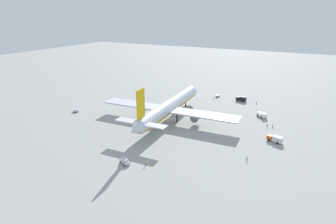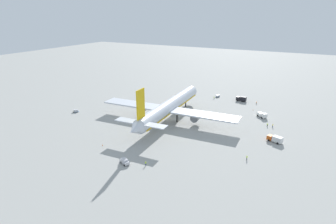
# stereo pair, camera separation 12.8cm
# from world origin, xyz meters

# --- Properties ---
(ground_plane) EXTENTS (600.00, 600.00, 0.00)m
(ground_plane) POSITION_xyz_m (0.00, 0.00, 0.00)
(ground_plane) COLOR #9E9E99
(airliner) EXTENTS (74.26, 72.30, 22.85)m
(airliner) POSITION_xyz_m (-1.29, -0.11, 6.89)
(airliner) COLOR silver
(airliner) RESTS_ON ground
(service_truck_0) EXTENTS (3.07, 6.21, 3.04)m
(service_truck_0) POSITION_xyz_m (47.28, -25.56, 1.66)
(service_truck_0) COLOR black
(service_truck_0) RESTS_ON ground
(service_truck_1) EXTENTS (5.79, 5.92, 2.73)m
(service_truck_1) POSITION_xyz_m (24.09, -42.06, 1.38)
(service_truck_1) COLOR white
(service_truck_1) RESTS_ON ground
(service_truck_2) EXTENTS (4.55, 6.79, 2.83)m
(service_truck_2) POSITION_xyz_m (-4.09, -52.43, 1.54)
(service_truck_2) COLOR #BF4C14
(service_truck_2) RESTS_ON ground
(service_van) EXTENTS (3.46, 4.48, 1.97)m
(service_van) POSITION_xyz_m (-48.59, -6.41, 1.03)
(service_van) COLOR silver
(service_van) RESTS_ON ground
(baggage_cart_0) EXTENTS (2.84, 3.22, 1.48)m
(baggage_cart_0) POSITION_xyz_m (-15.31, 50.97, 0.81)
(baggage_cart_0) COLOR #26598C
(baggage_cart_0) RESTS_ON ground
(baggage_cart_1) EXTENTS (3.60, 2.39, 1.44)m
(baggage_cart_1) POSITION_xyz_m (49.34, -9.63, 0.79)
(baggage_cart_1) COLOR #26598C
(baggage_cart_1) RESTS_ON ground
(ground_worker_0) EXTENTS (0.57, 0.57, 1.77)m
(ground_worker_0) POSITION_xyz_m (-24.91, -45.20, 0.90)
(ground_worker_0) COLOR #3F3F47
(ground_worker_0) RESTS_ON ground
(ground_worker_1) EXTENTS (0.43, 0.43, 1.70)m
(ground_worker_1) POSITION_xyz_m (44.17, -8.90, 0.86)
(ground_worker_1) COLOR #3F3F47
(ground_worker_1) RESTS_ON ground
(ground_worker_2) EXTENTS (0.47, 0.47, 1.64)m
(ground_worker_2) POSITION_xyz_m (46.07, -34.96, 0.83)
(ground_worker_2) COLOR black
(ground_worker_2) RESTS_ON ground
(ground_worker_3) EXTENTS (0.47, 0.47, 1.71)m
(ground_worker_3) POSITION_xyz_m (12.41, -46.63, 0.87)
(ground_worker_3) COLOR black
(ground_worker_3) RESTS_ON ground
(ground_worker_4) EXTENTS (0.41, 0.41, 1.76)m
(ground_worker_4) POSITION_xyz_m (-46.04, -13.82, 0.90)
(ground_worker_4) COLOR navy
(ground_worker_4) RESTS_ON ground
(ground_worker_5) EXTENTS (0.46, 0.46, 1.79)m
(ground_worker_5) POSITION_xyz_m (12.50, -49.09, 0.91)
(ground_worker_5) COLOR navy
(ground_worker_5) RESTS_ON ground
(traffic_cone_0) EXTENTS (0.36, 0.36, 0.55)m
(traffic_cone_0) POSITION_xyz_m (40.59, 16.85, 0.28)
(traffic_cone_0) COLOR orange
(traffic_cone_0) RESTS_ON ground
(traffic_cone_1) EXTENTS (0.36, 0.36, 0.55)m
(traffic_cone_1) POSITION_xyz_m (33.36, -35.66, 0.28)
(traffic_cone_1) COLOR orange
(traffic_cone_1) RESTS_ON ground
(traffic_cone_2) EXTENTS (0.36, 0.36, 0.55)m
(traffic_cone_2) POSITION_xyz_m (-40.85, 10.57, 0.28)
(traffic_cone_2) COLOR orange
(traffic_cone_2) RESTS_ON ground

